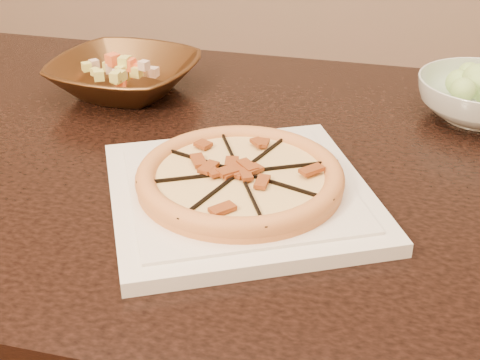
{
  "coord_description": "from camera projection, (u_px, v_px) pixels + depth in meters",
  "views": [
    {
      "loc": [
        0.02,
        -0.64,
        1.18
      ],
      "look_at": [
        -0.12,
        0.05,
        0.78
      ],
      "focal_mm": 50.0,
      "sensor_mm": 36.0,
      "label": 1
    }
  ],
  "objects": [
    {
      "name": "pizza",
      "position": [
        240.0,
        177.0,
        0.81
      ],
      "size": [
        0.25,
        0.25,
        0.03
      ],
      "color": "#E19443",
      "rests_on": "plate"
    },
    {
      "name": "bronze_bowl",
      "position": [
        125.0,
        76.0,
        1.11
      ],
      "size": [
        0.27,
        0.27,
        0.06
      ],
      "primitive_type": "imported",
      "rotation": [
        0.0,
        0.0,
        -0.15
      ],
      "color": "brown",
      "rests_on": "dining_table"
    },
    {
      "name": "mixed_dish",
      "position": [
        122.0,
        52.0,
        1.09
      ],
      "size": [
        0.11,
        0.12,
        0.03
      ],
      "color": "beige",
      "rests_on": "bronze_bowl"
    },
    {
      "name": "plate",
      "position": [
        240.0,
        194.0,
        0.82
      ],
      "size": [
        0.41,
        0.41,
        0.02
      ],
      "color": "silver",
      "rests_on": "dining_table"
    },
    {
      "name": "dining_table",
      "position": [
        208.0,
        217.0,
        1.0
      ],
      "size": [
        1.33,
        0.88,
        0.75
      ],
      "color": "black",
      "rests_on": "floor"
    }
  ]
}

